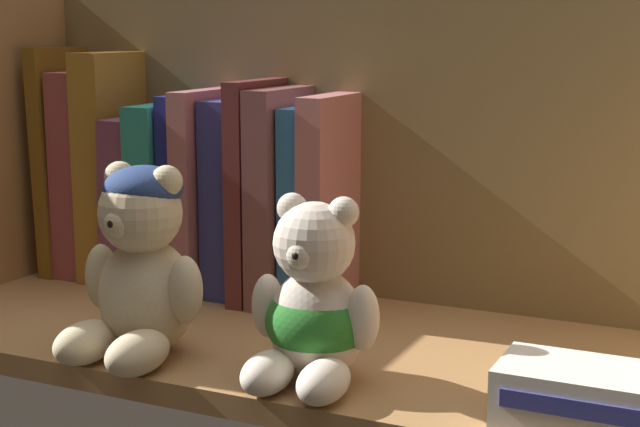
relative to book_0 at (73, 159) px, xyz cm
name	(u,v)px	position (x,y,z in cm)	size (l,w,h in cm)	color
shelf_board	(339,353)	(37.50, -11.72, -13.25)	(79.71, 28.83, 2.00)	#9E7042
shelf_back_panel	(403,155)	(37.50, 3.30, 2.15)	(82.11, 1.20, 32.80)	brown
book_0	(73,159)	(0.00, 0.00, 0.00)	(1.71, 11.74, 24.50)	brown
book_1	(93,172)	(2.74, 0.00, -1.27)	(3.26, 10.96, 21.95)	#924141
book_2	(120,165)	(6.42, 0.00, -0.23)	(3.58, 11.87, 24.04)	#A37126
book_3	(150,197)	(10.10, 0.00, -3.52)	(3.28, 13.73, 17.46)	#703954
book_4	(177,193)	(13.61, 0.00, -2.78)	(3.22, 14.46, 18.94)	teal
book_5	(199,190)	(16.32, 0.00, -2.25)	(1.70, 13.04, 20.00)	navy
book_6	(217,189)	(18.50, 0.00, -1.99)	(2.15, 14.58, 20.52)	#9D5A5A
book_7	(243,195)	(21.57, 0.00, -2.43)	(3.48, 11.63, 19.63)	navy
book_8	(268,188)	(24.48, 0.00, -1.44)	(1.84, 14.66, 21.62)	#5C2626
book_9	(291,193)	(26.99, 0.00, -1.79)	(2.68, 14.82, 20.91)	brown
book_10	(314,203)	(29.56, 0.00, -2.63)	(1.96, 12.36, 19.24)	teal
book_11	(337,199)	(32.07, 0.00, -2.05)	(2.54, 13.51, 20.39)	#AD6464
teddy_bear_larger	(140,266)	(24.09, -21.42, -4.73)	(11.61, 11.83, 15.86)	beige
teddy_bear_smaller	(314,310)	(39.52, -20.96, -6.60)	(10.44, 10.87, 14.38)	beige
small_product_box	(582,398)	(59.67, -21.45, -10.07)	(11.09, 6.97, 4.34)	silver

